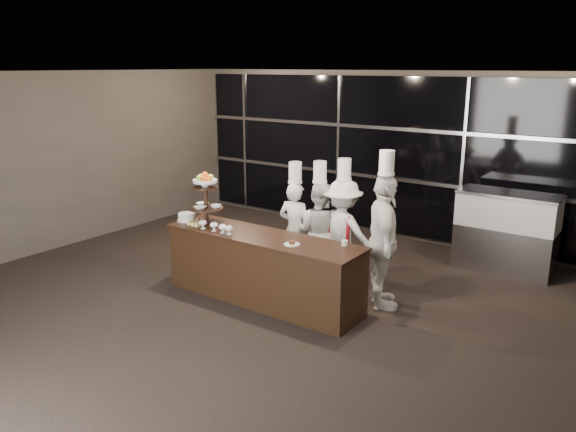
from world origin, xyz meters
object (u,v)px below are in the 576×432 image
Objects in this scene: display_case at (506,228)px; chef_d at (383,241)px; buffet_counter at (263,268)px; chef_c at (343,231)px; chef_a at (295,228)px; layer_cake at (187,217)px; chef_b at (319,231)px; display_stand at (206,195)px.

chef_d is at bearing -112.04° from display_case.
buffet_counter is 1.55× the size of chef_c.
chef_c is (-1.78, -1.89, 0.09)m from display_case.
chef_d reaches higher than chef_a.
buffet_counter is 9.47× the size of layer_cake.
chef_a is 1.58m from chef_d.
chef_b is (0.37, 0.09, -0.00)m from chef_a.
display_case is (3.66, 3.11, -0.29)m from layer_cake.
chef_b is 0.36m from chef_c.
chef_c reaches higher than chef_b.
chef_d is at bearing -16.28° from chef_b.
layer_cake is at bearing -137.96° from chef_a.
display_case is at bearing 42.86° from chef_b.
chef_d reaches higher than display_stand.
chef_d reaches higher than layer_cake.
chef_c is at bearing 152.82° from chef_d.
chef_b is (1.20, 1.09, -0.58)m from display_stand.
chef_d is at bearing -27.18° from chef_c.
chef_b reaches higher than display_case.
display_stand is 0.36× the size of chef_d.
buffet_counter is 1.95× the size of display_case.
chef_b is at bearing 163.72° from chef_d.
chef_c is 0.89× the size of chef_d.
chef_d is at bearing 28.12° from buffet_counter.
chef_b reaches higher than chef_a.
chef_a is 0.95× the size of chef_c.
chef_d reaches higher than chef_c.
chef_c is at bearing 13.76° from chef_a.
chef_b is at bearing 79.72° from buffet_counter.
buffet_counter is at bearing -100.28° from chef_b.
layer_cake reaches higher than buffet_counter.
layer_cake is 0.17× the size of chef_a.
display_stand is 4.57m from display_case.
buffet_counter is 3.85m from display_case.
layer_cake is 0.16× the size of chef_c.
chef_d is (1.55, -0.26, 0.14)m from chef_a.
display_case is at bearing 67.96° from chef_d.
display_stand is 0.42× the size of chef_b.
chef_a is 0.84× the size of chef_d.
chef_c is (1.54, 1.17, -0.56)m from display_stand.
buffet_counter is at bearing -80.42° from chef_a.
buffet_counter is 1.43m from layer_cake.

